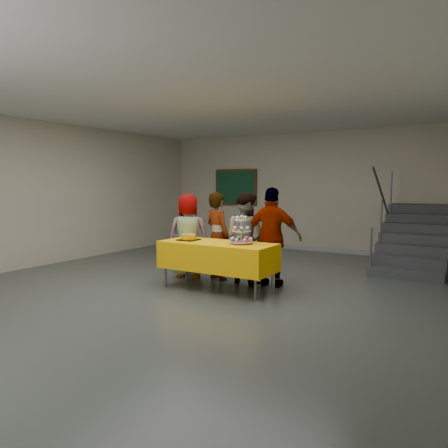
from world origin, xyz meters
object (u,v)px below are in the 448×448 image
at_px(schoolchild_c, 245,238).
at_px(schoolchild_d, 272,237).
at_px(schoolchild_a, 188,236).
at_px(bake_table, 218,256).
at_px(bear_cake, 189,237).
at_px(staircase, 417,243).
at_px(cupcake_stand, 241,233).
at_px(noticeboard, 236,187).
at_px(schoolchild_b, 218,236).

xyz_separation_m(schoolchild_c, schoolchild_d, (0.51, -0.01, 0.04)).
distance_m(schoolchild_a, schoolchild_d, 1.64).
xyz_separation_m(bake_table, bear_cake, (-0.55, -0.03, 0.27)).
bearing_deg(staircase, schoolchild_a, -136.06).
relative_size(cupcake_stand, schoolchild_c, 0.28).
relative_size(cupcake_stand, schoolchild_a, 0.29).
height_order(schoolchild_c, staircase, staircase).
bearing_deg(noticeboard, bear_cake, -68.95).
distance_m(schoolchild_a, noticeboard, 4.44).
relative_size(bake_table, schoolchild_c, 1.20).
height_order(bear_cake, schoolchild_c, schoolchild_c).
relative_size(bake_table, schoolchild_d, 1.14).
distance_m(schoolchild_c, schoolchild_d, 0.51).
bearing_deg(staircase, schoolchild_c, -125.81).
height_order(schoolchild_d, noticeboard, noticeboard).
bearing_deg(schoolchild_a, bake_table, 126.78).
distance_m(cupcake_stand, schoolchild_a, 1.46).
distance_m(cupcake_stand, schoolchild_c, 0.65).
relative_size(schoolchild_a, staircase, 0.64).
height_order(schoolchild_b, noticeboard, noticeboard).
height_order(schoolchild_a, schoolchild_d, schoolchild_d).
bearing_deg(bake_table, schoolchild_a, 151.36).
height_order(cupcake_stand, staircase, staircase).
height_order(cupcake_stand, noticeboard, noticeboard).
xyz_separation_m(cupcake_stand, noticeboard, (-2.76, 4.61, 0.67)).
relative_size(schoolchild_d, staircase, 0.69).
xyz_separation_m(schoolchild_b, schoolchild_d, (1.08, -0.02, 0.05)).
bearing_deg(schoolchild_d, cupcake_stand, 54.70).
bearing_deg(noticeboard, bake_table, -63.21).
xyz_separation_m(bake_table, schoolchild_d, (0.67, 0.64, 0.27)).
bearing_deg(schoolchild_d, noticeboard, -64.23).
xyz_separation_m(schoolchild_c, staircase, (2.30, 3.18, -0.30)).
xyz_separation_m(bear_cake, staircase, (3.00, 3.86, -0.34)).
relative_size(schoolchild_c, noticeboard, 1.21).
distance_m(bake_table, schoolchild_b, 0.81).
height_order(bear_cake, schoolchild_b, schoolchild_b).
distance_m(bear_cake, schoolchild_d, 1.39).
bearing_deg(bear_cake, noticeboard, 111.05).
distance_m(staircase, noticeboard, 5.01).
relative_size(bear_cake, schoolchild_c, 0.23).
height_order(bear_cake, noticeboard, noticeboard).
xyz_separation_m(cupcake_stand, schoolchild_c, (-0.25, 0.59, -0.15)).
relative_size(bake_table, cupcake_stand, 4.22).
distance_m(cupcake_stand, schoolchild_b, 1.02).
bearing_deg(schoolchild_b, schoolchild_d, -158.88).
bearing_deg(schoolchild_d, schoolchild_a, -7.28).
bearing_deg(noticeboard, staircase, -9.86).
distance_m(cupcake_stand, staircase, 4.31).
height_order(schoolchild_a, noticeboard, noticeboard).
bearing_deg(schoolchild_d, bear_cake, 17.74).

